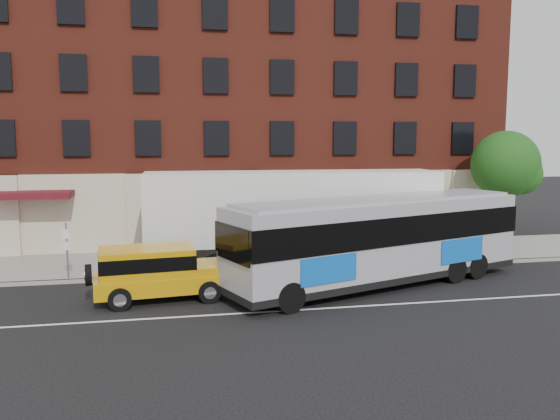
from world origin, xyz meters
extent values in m
plane|color=black|center=(0.00, 0.00, 0.00)|extent=(120.00, 120.00, 0.00)
cube|color=gray|center=(0.00, 9.00, 0.07)|extent=(60.00, 6.00, 0.15)
cube|color=gray|center=(0.00, 6.00, 0.07)|extent=(60.00, 0.25, 0.15)
cube|color=white|center=(0.00, 0.50, 0.01)|extent=(60.00, 0.12, 0.01)
cube|color=maroon|center=(0.00, 17.00, 7.65)|extent=(30.00, 10.00, 15.00)
cube|color=beige|center=(0.00, 11.85, 2.15)|extent=(30.00, 0.35, 4.00)
cube|color=#4F0E15|center=(-11.00, 11.00, 3.25)|extent=(4.20, 2.20, 0.30)
cube|color=beige|center=(-12.00, 11.75, 2.15)|extent=(0.90, 0.55, 4.00)
cube|color=beige|center=(-6.00, 11.75, 2.15)|extent=(0.90, 0.55, 4.00)
cube|color=beige|center=(0.00, 11.75, 2.15)|extent=(0.90, 0.55, 4.00)
cube|color=beige|center=(6.00, 11.75, 2.15)|extent=(0.90, 0.55, 4.00)
cube|color=beige|center=(12.00, 11.75, 2.15)|extent=(0.90, 0.55, 4.00)
cube|color=black|center=(-12.25, 11.92, 5.95)|extent=(1.30, 0.20, 1.80)
cube|color=black|center=(-8.75, 11.92, 5.95)|extent=(1.30, 0.20, 1.80)
cube|color=black|center=(-5.25, 11.92, 5.95)|extent=(1.30, 0.20, 1.80)
cube|color=black|center=(-1.75, 11.92, 5.95)|extent=(1.30, 0.20, 1.80)
cube|color=black|center=(1.75, 11.92, 5.95)|extent=(1.30, 0.20, 1.80)
cube|color=black|center=(5.25, 11.92, 5.95)|extent=(1.30, 0.20, 1.80)
cube|color=black|center=(8.75, 11.92, 5.95)|extent=(1.30, 0.20, 1.80)
cube|color=black|center=(12.25, 11.92, 5.95)|extent=(1.30, 0.20, 1.80)
cube|color=black|center=(-8.75, 11.92, 9.15)|extent=(1.30, 0.20, 1.80)
cube|color=black|center=(-5.25, 11.92, 9.15)|extent=(1.30, 0.20, 1.80)
cube|color=black|center=(-1.75, 11.92, 9.15)|extent=(1.30, 0.20, 1.80)
cube|color=black|center=(1.75, 11.92, 9.15)|extent=(1.30, 0.20, 1.80)
cube|color=black|center=(5.25, 11.92, 9.15)|extent=(1.30, 0.20, 1.80)
cube|color=black|center=(8.75, 11.92, 9.15)|extent=(1.30, 0.20, 1.80)
cube|color=black|center=(12.25, 11.92, 9.15)|extent=(1.30, 0.20, 1.80)
cube|color=black|center=(-8.75, 11.92, 12.35)|extent=(1.30, 0.20, 1.80)
cube|color=black|center=(-5.25, 11.92, 12.35)|extent=(1.30, 0.20, 1.80)
cube|color=black|center=(-1.75, 11.92, 12.35)|extent=(1.30, 0.20, 1.80)
cube|color=black|center=(1.75, 11.92, 12.35)|extent=(1.30, 0.20, 1.80)
cube|color=black|center=(5.25, 11.92, 12.35)|extent=(1.30, 0.20, 1.80)
cube|color=black|center=(8.75, 11.92, 12.35)|extent=(1.30, 0.20, 1.80)
cube|color=black|center=(12.25, 11.92, 12.35)|extent=(1.30, 0.20, 1.80)
cube|color=black|center=(-10.50, 11.78, 1.75)|extent=(2.60, 0.15, 2.80)
cube|color=black|center=(-4.50, 11.78, 1.75)|extent=(2.60, 0.15, 2.80)
cube|color=black|center=(1.50, 11.78, 1.75)|extent=(2.60, 0.15, 2.80)
cube|color=black|center=(7.50, 11.78, 1.75)|extent=(2.60, 0.15, 2.80)
cylinder|color=gray|center=(-8.50, 6.20, 1.25)|extent=(0.07, 0.07, 2.50)
cube|color=white|center=(-8.50, 6.05, 2.05)|extent=(0.30, 0.03, 0.40)
cube|color=white|center=(-8.50, 6.05, 1.55)|extent=(0.30, 0.03, 0.35)
cylinder|color=#38281C|center=(13.50, 9.50, 1.65)|extent=(0.32, 0.32, 3.00)
sphere|color=#154112|center=(13.50, 9.50, 4.55)|extent=(3.60, 3.60, 3.60)
sphere|color=#154112|center=(14.20, 9.10, 4.05)|extent=(2.20, 2.20, 2.20)
sphere|color=#154112|center=(12.90, 9.90, 4.15)|extent=(2.00, 2.00, 2.00)
cube|color=#999AA3|center=(3.96, 3.10, 1.94)|extent=(13.23, 7.02, 3.11)
cube|color=black|center=(3.96, 3.10, 0.49)|extent=(13.30, 7.09, 0.27)
cube|color=#999AA3|center=(3.96, 3.10, 3.54)|extent=(12.51, 6.49, 0.13)
cube|color=black|center=(3.96, 3.10, 2.45)|extent=(13.35, 7.13, 1.09)
cube|color=blue|center=(1.16, 0.60, 1.36)|extent=(2.27, 0.86, 0.98)
cube|color=blue|center=(6.56, 5.53, 1.36)|extent=(2.27, 0.86, 0.98)
cylinder|color=black|center=(-0.33, 0.24, 0.55)|extent=(1.14, 0.68, 1.09)
cylinder|color=black|center=(-1.17, 2.55, 0.55)|extent=(1.14, 0.68, 1.09)
cylinder|color=black|center=(7.25, 2.99, 0.55)|extent=(1.14, 0.68, 1.09)
cylinder|color=black|center=(6.41, 5.30, 0.55)|extent=(1.14, 0.68, 1.09)
cylinder|color=black|center=(8.48, 3.43, 0.55)|extent=(1.14, 0.68, 1.09)
cylinder|color=black|center=(7.64, 5.75, 0.55)|extent=(1.14, 0.68, 1.09)
cube|color=#D29409|center=(-4.63, 2.79, 0.66)|extent=(5.07, 2.56, 0.61)
cube|color=#D29409|center=(-5.19, 2.73, 1.47)|extent=(3.55, 2.35, 1.02)
cube|color=black|center=(-5.19, 2.73, 1.52)|extent=(3.60, 2.40, 0.51)
cube|color=#D29409|center=(-2.97, 2.98, 1.12)|extent=(1.73, 2.09, 0.30)
cube|color=black|center=(-2.19, 3.07, 0.71)|extent=(0.24, 1.62, 0.56)
cylinder|color=black|center=(-7.21, 2.51, 1.12)|extent=(0.31, 0.79, 0.77)
cylinder|color=black|center=(-2.96, 1.98, 0.41)|extent=(0.84, 0.37, 0.81)
cylinder|color=silver|center=(-2.96, 1.98, 0.41)|extent=(0.48, 0.35, 0.45)
cylinder|color=black|center=(-3.18, 3.96, 0.41)|extent=(0.84, 0.37, 0.81)
cylinder|color=silver|center=(-3.18, 3.96, 0.41)|extent=(0.48, 0.35, 0.45)
cylinder|color=black|center=(-6.09, 1.63, 0.41)|extent=(0.84, 0.37, 0.81)
cylinder|color=silver|center=(-6.09, 1.63, 0.41)|extent=(0.48, 0.35, 0.45)
cylinder|color=black|center=(-6.31, 3.61, 0.41)|extent=(0.84, 0.37, 0.81)
cylinder|color=silver|center=(-6.31, 3.61, 0.41)|extent=(0.48, 0.35, 0.45)
cube|color=black|center=(1.27, 7.02, 0.61)|extent=(13.43, 3.15, 1.22)
cube|color=white|center=(1.27, 7.02, 2.83)|extent=(13.43, 3.19, 3.22)
cylinder|color=black|center=(-3.77, 5.93, 0.56)|extent=(1.12, 0.35, 1.11)
cylinder|color=black|center=(-3.68, 8.48, 0.56)|extent=(1.12, 0.35, 1.11)
cylinder|color=black|center=(-2.44, 5.88, 0.56)|extent=(1.12, 0.35, 1.11)
cylinder|color=black|center=(-2.35, 8.44, 0.56)|extent=(1.12, 0.35, 1.11)
cylinder|color=black|center=(4.89, 5.61, 0.56)|extent=(1.12, 0.35, 1.11)
cylinder|color=black|center=(4.99, 8.17, 0.56)|extent=(1.12, 0.35, 1.11)
cylinder|color=black|center=(6.23, 5.57, 0.56)|extent=(1.12, 0.35, 1.11)
cylinder|color=black|center=(6.32, 8.12, 0.56)|extent=(1.12, 0.35, 1.11)
camera|label=1|loc=(-4.42, -18.55, 6.00)|focal=37.03mm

